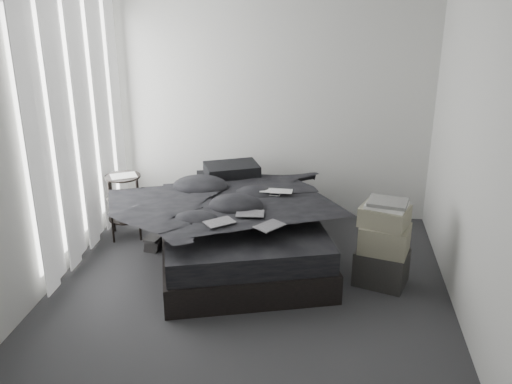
# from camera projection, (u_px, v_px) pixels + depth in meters

# --- Properties ---
(floor) EXTENTS (3.60, 4.20, 0.01)m
(floor) POSITION_uv_depth(u_px,v_px,m) (244.00, 305.00, 4.95)
(floor) COLOR #2C2C2F
(floor) RESTS_ON ground
(wall_back) EXTENTS (3.60, 0.01, 2.60)m
(wall_back) POSITION_uv_depth(u_px,v_px,m) (271.00, 106.00, 6.43)
(wall_back) COLOR silver
(wall_back) RESTS_ON ground
(wall_front) EXTENTS (3.60, 0.01, 2.60)m
(wall_front) POSITION_uv_depth(u_px,v_px,m) (173.00, 308.00, 2.54)
(wall_front) COLOR silver
(wall_front) RESTS_ON ground
(wall_left) EXTENTS (0.01, 4.20, 2.60)m
(wall_left) POSITION_uv_depth(u_px,v_px,m) (28.00, 154.00, 4.70)
(wall_left) COLOR silver
(wall_left) RESTS_ON ground
(wall_right) EXTENTS (0.01, 4.20, 2.60)m
(wall_right) POSITION_uv_depth(u_px,v_px,m) (480.00, 173.00, 4.27)
(wall_right) COLOR silver
(wall_right) RESTS_ON ground
(window_left) EXTENTS (0.02, 2.00, 2.30)m
(window_left) POSITION_uv_depth(u_px,v_px,m) (75.00, 122.00, 5.51)
(window_left) COLOR white
(window_left) RESTS_ON wall_left
(curtain_left) EXTENTS (0.06, 2.12, 2.48)m
(curtain_left) POSITION_uv_depth(u_px,v_px,m) (81.00, 129.00, 5.53)
(curtain_left) COLOR white
(curtain_left) RESTS_ON wall_left
(bed) EXTENTS (2.03, 2.36, 0.27)m
(bed) POSITION_uv_depth(u_px,v_px,m) (240.00, 246.00, 5.72)
(bed) COLOR black
(bed) RESTS_ON floor
(mattress) EXTENTS (1.96, 2.29, 0.21)m
(mattress) POSITION_uv_depth(u_px,v_px,m) (239.00, 224.00, 5.63)
(mattress) COLOR black
(mattress) RESTS_ON bed
(duvet) EXTENTS (1.91, 2.07, 0.23)m
(duvet) POSITION_uv_depth(u_px,v_px,m) (240.00, 205.00, 5.51)
(duvet) COLOR black
(duvet) RESTS_ON mattress
(pillow_lower) EXTENTS (0.70, 0.57, 0.14)m
(pillow_lower) POSITION_uv_depth(u_px,v_px,m) (225.00, 181.00, 6.28)
(pillow_lower) COLOR black
(pillow_lower) RESTS_ON mattress
(pillow_upper) EXTENTS (0.67, 0.58, 0.13)m
(pillow_upper) POSITION_uv_depth(u_px,v_px,m) (232.00, 170.00, 6.23)
(pillow_upper) COLOR black
(pillow_upper) RESTS_ON pillow_lower
(laptop) EXTENTS (0.33, 0.22, 0.03)m
(laptop) POSITION_uv_depth(u_px,v_px,m) (276.00, 186.00, 5.61)
(laptop) COLOR silver
(laptop) RESTS_ON duvet
(comic_a) EXTENTS (0.30, 0.29, 0.01)m
(comic_a) POSITION_uv_depth(u_px,v_px,m) (219.00, 214.00, 4.98)
(comic_a) COLOR black
(comic_a) RESTS_ON duvet
(comic_b) EXTENTS (0.27, 0.19, 0.01)m
(comic_b) POSITION_uv_depth(u_px,v_px,m) (250.00, 206.00, 5.15)
(comic_b) COLOR black
(comic_b) RESTS_ON duvet
(comic_c) EXTENTS (0.29, 0.30, 0.01)m
(comic_c) POSITION_uv_depth(u_px,v_px,m) (270.00, 217.00, 4.90)
(comic_c) COLOR black
(comic_c) RESTS_ON duvet
(side_stand) EXTENTS (0.47, 0.47, 0.69)m
(side_stand) POSITION_uv_depth(u_px,v_px,m) (125.00, 207.00, 6.15)
(side_stand) COLOR black
(side_stand) RESTS_ON floor
(papers) EXTENTS (0.33, 0.30, 0.01)m
(papers) POSITION_uv_depth(u_px,v_px,m) (124.00, 176.00, 6.01)
(papers) COLOR white
(papers) RESTS_ON side_stand
(floor_books) EXTENTS (0.16, 0.22, 0.14)m
(floor_books) POSITION_uv_depth(u_px,v_px,m) (154.00, 243.00, 5.94)
(floor_books) COLOR black
(floor_books) RESTS_ON floor
(box_lower) EXTENTS (0.54, 0.48, 0.33)m
(box_lower) POSITION_uv_depth(u_px,v_px,m) (381.00, 267.00, 5.25)
(box_lower) COLOR black
(box_lower) RESTS_ON floor
(box_mid) EXTENTS (0.49, 0.43, 0.26)m
(box_mid) POSITION_uv_depth(u_px,v_px,m) (385.00, 239.00, 5.13)
(box_mid) COLOR #6D6A56
(box_mid) RESTS_ON box_lower
(box_upper) EXTENTS (0.49, 0.45, 0.18)m
(box_upper) POSITION_uv_depth(u_px,v_px,m) (385.00, 216.00, 5.07)
(box_upper) COLOR #6D6A56
(box_upper) RESTS_ON box_mid
(art_book_white) EXTENTS (0.41, 0.37, 0.03)m
(art_book_white) POSITION_uv_depth(u_px,v_px,m) (387.00, 205.00, 5.03)
(art_book_white) COLOR silver
(art_book_white) RESTS_ON box_upper
(art_book_snake) EXTENTS (0.39, 0.33, 0.03)m
(art_book_snake) POSITION_uv_depth(u_px,v_px,m) (388.00, 202.00, 5.01)
(art_book_snake) COLOR silver
(art_book_snake) RESTS_ON art_book_white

